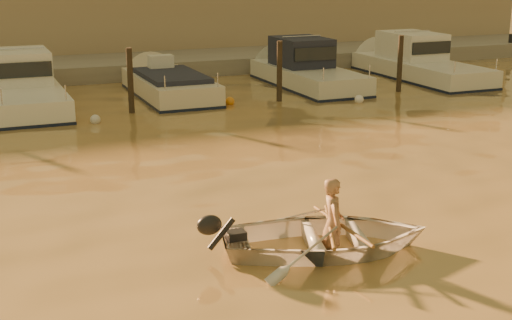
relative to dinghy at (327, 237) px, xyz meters
name	(u,v)px	position (x,y,z in m)	size (l,w,h in m)	color
ground_plane	(372,303)	(-0.28, -1.89, -0.23)	(160.00, 160.00, 0.00)	olive
dinghy	(327,237)	(0.00, 0.00, 0.00)	(2.42, 3.39, 0.70)	silver
person	(333,223)	(0.10, -0.03, 0.23)	(0.56, 0.36, 1.52)	#9C6F4E
outboard_motor	(235,239)	(-1.45, 0.38, 0.05)	(0.90, 0.40, 0.70)	black
oar_port	(342,225)	(0.24, -0.06, 0.19)	(0.06, 0.06, 2.10)	brown
oar_starboard	(330,226)	(0.05, -0.01, 0.19)	(0.06, 0.06, 2.10)	brown
moored_boat_2	(25,88)	(-3.41, 14.11, 0.39)	(2.15, 7.26, 1.75)	white
moored_boat_3	(170,90)	(1.36, 14.11, -0.01)	(2.15, 6.17, 0.95)	beige
moored_boat_4	(308,70)	(6.68, 14.11, 0.39)	(2.20, 6.80, 1.75)	beige
moored_boat_5	(421,63)	(11.67, 14.11, 0.39)	(2.30, 7.69, 1.75)	silver
piling_2	(131,84)	(-0.48, 11.91, 0.67)	(0.18, 0.18, 2.20)	#2D2319
piling_3	(279,74)	(4.52, 11.91, 0.67)	(0.18, 0.18, 2.20)	#2D2319
piling_4	(400,66)	(9.22, 11.91, 0.67)	(0.18, 0.18, 2.20)	#2D2319
fender_c	(95,120)	(-1.78, 10.88, -0.13)	(0.30, 0.30, 0.30)	silver
fender_d	(230,101)	(2.79, 11.99, -0.13)	(0.30, 0.30, 0.30)	orange
fender_e	(359,99)	(6.87, 10.67, -0.13)	(0.30, 0.30, 0.30)	white
quay	(94,72)	(-0.28, 19.61, -0.08)	(52.00, 4.00, 1.00)	gray
waterfront_building	(70,8)	(-0.28, 25.11, 2.17)	(46.00, 7.00, 4.80)	#9E8466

